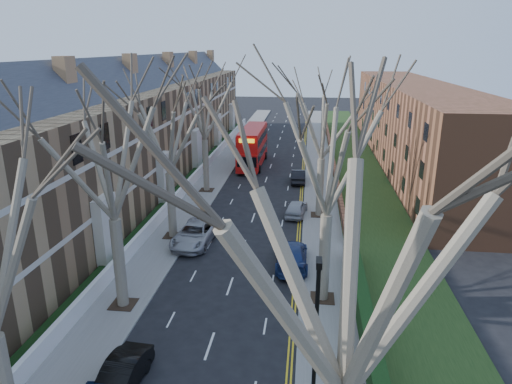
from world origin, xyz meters
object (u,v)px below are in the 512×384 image
(car_left_mid, at_px, (120,377))
(car_right_near, at_px, (292,255))
(double_decker_bus, at_px, (253,148))
(lamp_post, at_px, (314,362))

(car_left_mid, xyz_separation_m, car_right_near, (6.87, 12.66, 0.09))
(double_decker_bus, distance_m, car_left_mid, 39.70)
(double_decker_bus, distance_m, car_right_near, 27.70)
(car_right_near, bearing_deg, double_decker_bus, -79.60)
(double_decker_bus, bearing_deg, lamp_post, 100.31)
(lamp_post, xyz_separation_m, car_right_near, (-1.30, 15.73, -3.80))
(lamp_post, distance_m, car_left_mid, 9.56)
(double_decker_bus, relative_size, car_left_mid, 2.69)
(lamp_post, xyz_separation_m, car_left_mid, (-8.17, 3.08, -3.89))
(car_right_near, bearing_deg, lamp_post, 92.62)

